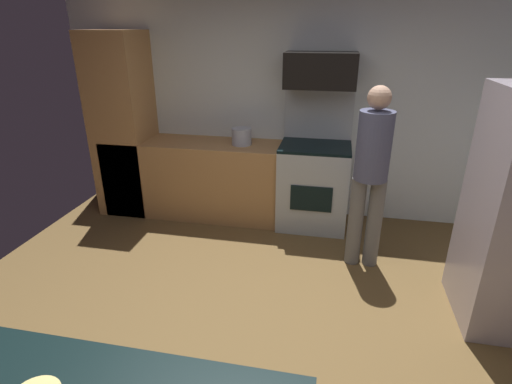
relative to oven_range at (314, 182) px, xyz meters
The scene contains 8 objects.
ground_plane 2.08m from the oven_range, 100.40° to the right, with size 5.20×4.80×0.02m, color brown.
wall_back 0.94m from the oven_range, 134.78° to the left, with size 5.20×0.12×2.60m, color silver.
lower_cabinet_run 1.26m from the oven_range, behind, with size 2.40×0.60×0.90m, color #B2804B.
cabinet_column 2.32m from the oven_range, behind, with size 0.60×0.60×2.10m, color #B2804B.
oven_range is the anchor object (origin of this frame).
microwave 1.20m from the oven_range, 90.00° to the left, with size 0.74×0.38×0.36m, color black.
person_cook 1.02m from the oven_range, 54.91° to the right, with size 0.31×0.30×1.69m.
stock_pot 0.96m from the oven_range, behind, with size 0.22×0.22×0.19m, color #B0B6C5.
Camera 1 is at (0.55, -2.25, 2.14)m, focal length 27.91 mm.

